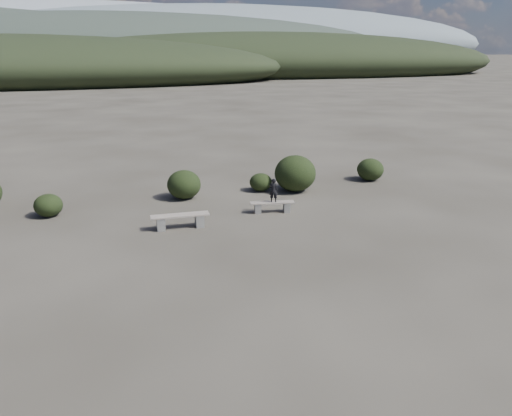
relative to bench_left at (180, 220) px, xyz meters
name	(u,v)px	position (x,y,z in m)	size (l,w,h in m)	color
ground	(278,290)	(1.81, -5.32, -0.30)	(1200.00, 1200.00, 0.00)	#322D27
bench_left	(180,220)	(0.00, 0.00, 0.00)	(1.99, 0.42, 0.50)	slate
bench_right	(272,206)	(3.57, 0.83, -0.05)	(1.70, 0.59, 0.42)	slate
seated_person	(273,190)	(3.61, 0.82, 0.57)	(0.33, 0.22, 0.91)	black
shrub_a	(48,205)	(-4.51, 2.63, 0.12)	(1.03, 1.03, 0.84)	black
shrub_b	(184,185)	(0.64, 3.60, 0.29)	(1.39, 1.39, 1.19)	black
shrub_c	(261,182)	(4.01, 3.87, 0.09)	(0.98, 0.98, 0.78)	black
shrub_d	(295,173)	(5.44, 3.46, 0.48)	(1.79, 1.79, 1.57)	black
shrub_e	(370,169)	(9.49, 4.28, 0.21)	(1.24, 1.24, 1.03)	black
mountain_ridges	(103,42)	(-5.67, 333.74, 10.53)	(500.00, 400.00, 56.00)	black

